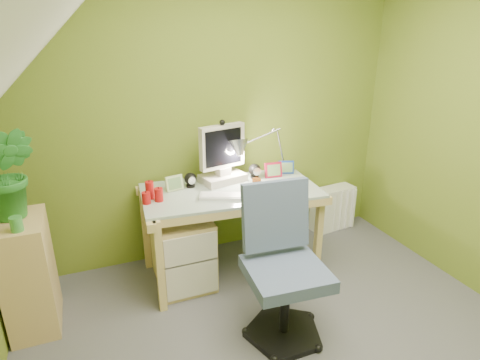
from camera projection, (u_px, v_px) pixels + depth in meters
name	position (u px, v px, depth m)	size (l,w,h in m)	color
wall_back	(212.00, 115.00, 3.25)	(3.20, 0.01, 2.40)	olive
slope_ceiling	(67.00, 33.00, 1.28)	(1.10, 3.20, 1.10)	white
desk	(231.00, 231.00, 3.18)	(1.33, 0.66, 0.71)	tan
monitor	(222.00, 153.00, 3.13)	(0.34, 0.20, 0.47)	beige
speaker_left	(190.00, 180.00, 3.08)	(0.09, 0.09, 0.11)	black
speaker_right	(255.00, 171.00, 3.27)	(0.10, 0.10, 0.12)	black
keyboard	(227.00, 196.00, 2.90)	(0.40, 0.13, 0.02)	silver
mousepad	(284.00, 188.00, 3.07)	(0.25, 0.17, 0.01)	#BC631D
mouse	(284.00, 186.00, 3.06)	(0.11, 0.07, 0.04)	silver
amber_tumbler	(257.00, 184.00, 3.03)	(0.07, 0.07, 0.09)	#9C4816
candle_cluster	(151.00, 192.00, 2.83)	(0.17, 0.15, 0.13)	#B11111
photo_frame_red	(273.00, 170.00, 3.28)	(0.14, 0.02, 0.12)	#A9122F
photo_frame_blue	(286.00, 167.00, 3.37)	(0.13, 0.02, 0.11)	navy
photo_frame_green	(174.00, 183.00, 3.02)	(0.13, 0.02, 0.12)	beige
desk_lamp	(274.00, 140.00, 3.26)	(0.55, 0.23, 0.59)	silver
side_ledge	(29.00, 274.00, 2.57)	(0.29, 0.44, 0.77)	tan
potted_plant	(9.00, 174.00, 2.37)	(0.31, 0.25, 0.57)	#267226
green_cup	(16.00, 224.00, 2.29)	(0.07, 0.07, 0.09)	#398839
task_chair	(286.00, 271.00, 2.43)	(0.54, 0.54, 0.97)	#465574
radiator	(332.00, 208.00, 3.92)	(0.42, 0.17, 0.42)	white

